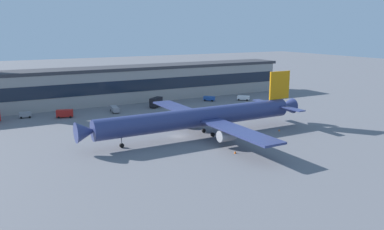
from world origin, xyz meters
name	(u,v)px	position (x,y,z in m)	size (l,w,h in m)	color
ground_plane	(179,136)	(0.00, 0.00, 0.00)	(600.00, 600.00, 0.00)	slate
terminal_building	(113,85)	(0.00, 56.97, 6.92)	(150.36, 14.43, 13.79)	#9E9993
airliner	(202,117)	(6.00, -2.14, 5.10)	(65.84, 56.76, 16.01)	navy
follow_me_car	(209,98)	(34.43, 41.15, 1.09)	(4.21, 4.63, 1.85)	#2651A5
crew_van	(65,113)	(-22.19, 38.05, 1.46)	(5.61, 3.56, 2.55)	red
stair_truck	(156,102)	(10.76, 39.87, 1.98)	(6.21, 5.59, 3.55)	black
belt_loader	(115,109)	(-5.46, 38.48, 1.15)	(2.68, 6.58, 1.95)	gray
pushback_tractor	(244,98)	(47.48, 36.07, 1.05)	(5.25, 5.22, 1.75)	white
baggage_tug	(25,115)	(-33.54, 43.82, 1.09)	(3.83, 2.50, 1.85)	gray
traffic_cone_0	(279,130)	(27.44, -8.53, 0.29)	(0.47, 0.47, 0.59)	#F2590C
traffic_cone_1	(235,152)	(4.91, -19.32, 0.34)	(0.54, 0.54, 0.67)	#F2590C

